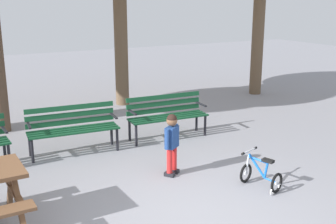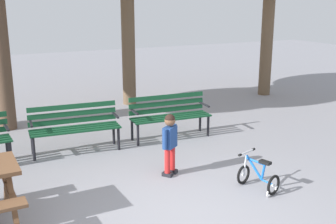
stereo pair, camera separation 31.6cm
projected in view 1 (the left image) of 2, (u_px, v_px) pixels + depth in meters
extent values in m
plane|color=gray|center=(189.00, 221.00, 5.35)|extent=(36.00, 36.00, 0.00)
cube|color=brown|center=(19.00, 204.00, 5.04)|extent=(0.08, 0.57, 0.76)
cube|color=brown|center=(11.00, 188.00, 5.46)|extent=(0.08, 0.57, 0.76)
cube|color=brown|center=(14.00, 191.00, 5.23)|extent=(0.12, 1.10, 0.04)
cylinder|color=black|center=(9.00, 156.00, 6.95)|extent=(0.05, 0.05, 0.44)
cylinder|color=black|center=(4.00, 149.00, 7.24)|extent=(0.05, 0.05, 0.44)
cube|color=black|center=(4.00, 130.00, 6.99)|extent=(0.06, 0.40, 0.03)
cube|color=#144728|center=(72.00, 128.00, 7.71)|extent=(1.60, 0.19, 0.03)
cube|color=#144728|center=(73.00, 129.00, 7.61)|extent=(1.60, 0.19, 0.03)
cube|color=#144728|center=(74.00, 131.00, 7.50)|extent=(1.60, 0.19, 0.03)
cube|color=#144728|center=(76.00, 133.00, 7.40)|extent=(1.60, 0.19, 0.03)
cube|color=#144728|center=(71.00, 122.00, 7.72)|extent=(1.60, 0.17, 0.09)
cube|color=#144728|center=(70.00, 115.00, 7.69)|extent=(1.60, 0.17, 0.09)
cube|color=#144728|center=(70.00, 108.00, 7.65)|extent=(1.60, 0.17, 0.09)
cylinder|color=black|center=(117.00, 139.00, 7.77)|extent=(0.05, 0.05, 0.44)
cylinder|color=black|center=(112.00, 134.00, 8.08)|extent=(0.05, 0.05, 0.44)
cube|color=black|center=(114.00, 116.00, 7.82)|extent=(0.07, 0.40, 0.03)
cylinder|color=black|center=(32.00, 151.00, 7.18)|extent=(0.05, 0.05, 0.44)
cylinder|color=black|center=(30.00, 144.00, 7.49)|extent=(0.05, 0.05, 0.44)
cube|color=black|center=(29.00, 125.00, 7.23)|extent=(0.07, 0.40, 0.03)
cube|color=#144728|center=(165.00, 115.00, 8.55)|extent=(1.60, 0.16, 0.03)
cube|color=#144728|center=(167.00, 116.00, 8.44)|extent=(1.60, 0.16, 0.03)
cube|color=#144728|center=(170.00, 118.00, 8.34)|extent=(1.60, 0.16, 0.03)
cube|color=#144728|center=(172.00, 119.00, 8.24)|extent=(1.60, 0.16, 0.03)
cube|color=#144728|center=(164.00, 110.00, 8.56)|extent=(1.60, 0.13, 0.09)
cube|color=#144728|center=(164.00, 103.00, 8.52)|extent=(1.60, 0.13, 0.09)
cube|color=#144728|center=(164.00, 97.00, 8.49)|extent=(1.60, 0.13, 0.09)
cylinder|color=black|center=(205.00, 125.00, 8.62)|extent=(0.05, 0.05, 0.44)
cylinder|color=black|center=(197.00, 121.00, 8.93)|extent=(0.05, 0.05, 0.44)
cube|color=black|center=(201.00, 104.00, 8.67)|extent=(0.06, 0.40, 0.03)
cylinder|color=black|center=(136.00, 135.00, 8.00)|extent=(0.05, 0.05, 0.44)
cylinder|color=black|center=(130.00, 130.00, 8.32)|extent=(0.05, 0.05, 0.44)
cube|color=black|center=(132.00, 112.00, 8.05)|extent=(0.06, 0.40, 0.03)
cylinder|color=red|center=(174.00, 159.00, 6.77)|extent=(0.09, 0.09, 0.46)
cube|color=black|center=(174.00, 171.00, 6.82)|extent=(0.17, 0.18, 0.06)
cylinder|color=red|center=(170.00, 163.00, 6.64)|extent=(0.09, 0.09, 0.46)
cube|color=black|center=(170.00, 174.00, 6.69)|extent=(0.17, 0.18, 0.06)
cube|color=navy|center=(172.00, 137.00, 6.60)|extent=(0.28, 0.25, 0.34)
sphere|color=brown|center=(172.00, 121.00, 6.53)|extent=(0.17, 0.17, 0.17)
sphere|color=black|center=(172.00, 119.00, 6.52)|extent=(0.16, 0.16, 0.16)
cylinder|color=navy|center=(176.00, 134.00, 6.73)|extent=(0.07, 0.07, 0.32)
cylinder|color=navy|center=(167.00, 139.00, 6.46)|extent=(0.07, 0.07, 0.32)
torus|color=black|center=(246.00, 173.00, 6.44)|extent=(0.30, 0.13, 0.30)
cylinder|color=silver|center=(246.00, 173.00, 6.44)|extent=(0.06, 0.05, 0.04)
torus|color=black|center=(277.00, 183.00, 6.09)|extent=(0.30, 0.13, 0.30)
cylinder|color=silver|center=(277.00, 183.00, 6.09)|extent=(0.06, 0.05, 0.04)
torus|color=white|center=(272.00, 191.00, 6.04)|extent=(0.11, 0.06, 0.11)
torus|color=white|center=(280.00, 187.00, 6.20)|extent=(0.11, 0.06, 0.11)
cylinder|color=blue|center=(257.00, 166.00, 6.27)|extent=(0.13, 0.30, 0.32)
cylinder|color=blue|center=(266.00, 170.00, 6.17)|extent=(0.06, 0.08, 0.27)
cylinder|color=blue|center=(270.00, 180.00, 6.16)|extent=(0.09, 0.20, 0.05)
cylinder|color=silver|center=(247.00, 164.00, 6.38)|extent=(0.05, 0.08, 0.32)
cylinder|color=blue|center=(258.00, 160.00, 6.23)|extent=(0.13, 0.32, 0.05)
cube|color=black|center=(268.00, 161.00, 6.12)|extent=(0.14, 0.19, 0.04)
cylinder|color=silver|center=(249.00, 151.00, 6.31)|extent=(0.33, 0.13, 0.02)
cylinder|color=black|center=(243.00, 154.00, 6.19)|extent=(0.06, 0.05, 0.04)
cylinder|color=black|center=(255.00, 148.00, 6.43)|extent=(0.06, 0.05, 0.04)
cylinder|color=brown|center=(121.00, 43.00, 10.84)|extent=(0.34, 0.34, 3.19)
cylinder|color=brown|center=(258.00, 42.00, 12.11)|extent=(0.34, 0.34, 3.00)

